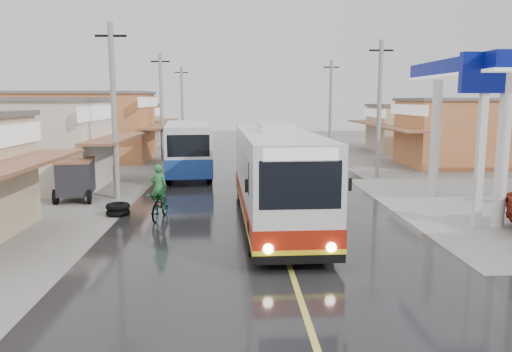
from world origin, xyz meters
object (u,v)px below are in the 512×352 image
Objects in this scene: second_bus at (187,147)px; tricycle_near at (75,177)px; cyclist at (160,201)px; coach_bus at (274,175)px; tyre_stack at (118,209)px.

second_bus reaches higher than tricycle_near.
tricycle_near is (-4.39, 3.88, 0.37)m from cyclist.
coach_bus is 12.45× the size of tyre_stack.
second_bus is 11.11m from tyre_stack.
second_bus is at bearing 51.35° from tricycle_near.
tyre_stack is at bearing 165.00° from cyclist.
cyclist is at bearing 171.04° from coach_bus.
coach_bus is 9.85m from tricycle_near.
cyclist reaches higher than tyre_stack.
tricycle_near is at bearing 129.66° from tyre_stack.
second_bus is 8.90m from tricycle_near.
cyclist is 5.87m from tricycle_near.
second_bus reaches higher than cyclist.
coach_bus reaches higher than second_bus.
coach_bus is 1.24× the size of second_bus.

